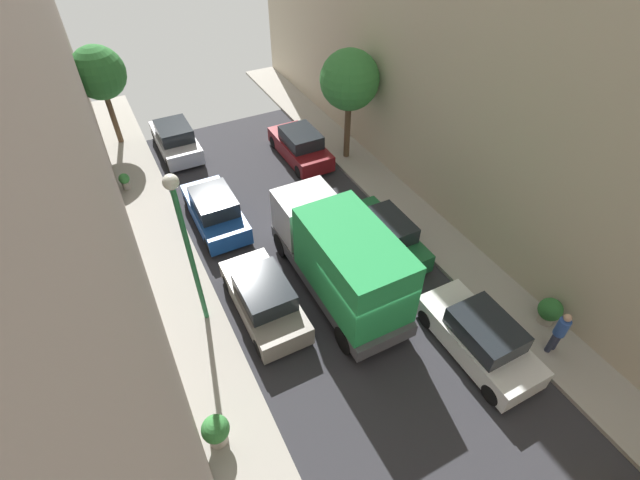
{
  "coord_description": "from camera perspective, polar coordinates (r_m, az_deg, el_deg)",
  "views": [
    {
      "loc": [
        -5.63,
        -7.64,
        12.53
      ],
      "look_at": [
        0.45,
        4.08,
        0.5
      ],
      "focal_mm": 25.46,
      "sensor_mm": 36.0,
      "label": 1
    }
  ],
  "objects": [
    {
      "name": "delivery_truck",
      "position": [
        15.34,
        2.49,
        -2.15
      ],
      "size": [
        2.26,
        6.6,
        3.38
      ],
      "color": "#4C4C51",
      "rests_on": "ground"
    },
    {
      "name": "street_tree_2",
      "position": [
        25.45,
        -26.06,
        18.31
      ],
      "size": [
        2.55,
        2.55,
        4.98
      ],
      "color": "brown",
      "rests_on": "sidewalk_left"
    },
    {
      "name": "parked_car_right_4",
      "position": [
        23.24,
        -2.5,
        11.75
      ],
      "size": [
        1.78,
        4.2,
        1.57
      ],
      "color": "maroon",
      "rests_on": "ground"
    },
    {
      "name": "parked_car_right_2",
      "position": [
        15.35,
        19.44,
        -11.46
      ],
      "size": [
        1.78,
        4.2,
        1.57
      ],
      "color": "white",
      "rests_on": "ground"
    },
    {
      "name": "potted_plant_1",
      "position": [
        22.72,
        -23.34,
        6.87
      ],
      "size": [
        0.48,
        0.48,
        0.79
      ],
      "color": "#B2A899",
      "rests_on": "sidewalk_left"
    },
    {
      "name": "sidewalk_right",
      "position": [
        18.07,
        19.17,
        -4.26
      ],
      "size": [
        2.0,
        44.0,
        0.15
      ],
      "primitive_type": "cube",
      "color": "#A8A399",
      "rests_on": "ground"
    },
    {
      "name": "parked_car_left_1",
      "position": [
        15.6,
        -7.05,
        -7.3
      ],
      "size": [
        1.78,
        4.2,
        1.57
      ],
      "color": "gray",
      "rests_on": "ground"
    },
    {
      "name": "sidewalk_left",
      "position": [
        14.62,
        -12.27,
        -17.69
      ],
      "size": [
        2.0,
        44.0,
        0.15
      ],
      "primitive_type": "cube",
      "color": "#A8A399",
      "rests_on": "ground"
    },
    {
      "name": "pedestrian",
      "position": [
        16.0,
        27.9,
        -10.14
      ],
      "size": [
        0.4,
        0.36,
        1.72
      ],
      "color": "#2D334C",
      "rests_on": "sidewalk_right"
    },
    {
      "name": "potted_plant_2",
      "position": [
        17.0,
        26.91,
        -7.92
      ],
      "size": [
        0.78,
        0.78,
        0.99
      ],
      "color": "#B2A899",
      "rests_on": "sidewalk_right"
    },
    {
      "name": "parked_car_right_3",
      "position": [
        17.93,
        8.04,
        0.63
      ],
      "size": [
        1.78,
        4.2,
        1.57
      ],
      "color": "#1E6638",
      "rests_on": "ground"
    },
    {
      "name": "lamp_post",
      "position": [
        13.53,
        -16.66,
        0.79
      ],
      "size": [
        0.44,
        0.44,
        5.79
      ],
      "color": "#26723F",
      "rests_on": "sidewalk_left"
    },
    {
      "name": "street_tree_1",
      "position": [
        21.75,
        3.73,
        19.37
      ],
      "size": [
        2.72,
        2.72,
        5.31
      ],
      "color": "brown",
      "rests_on": "sidewalk_right"
    },
    {
      "name": "potted_plant_0",
      "position": [
        13.28,
        -12.95,
        -22.31
      ],
      "size": [
        0.75,
        0.75,
        1.05
      ],
      "color": "#B2A899",
      "rests_on": "sidewalk_left"
    },
    {
      "name": "ground",
      "position": [
        15.72,
        5.49,
        -10.81
      ],
      "size": [
        32.0,
        32.0,
        0.0
      ],
      "primitive_type": "plane",
      "color": "#2D2D33"
    },
    {
      "name": "parked_car_left_3",
      "position": [
        24.88,
        -17.7,
        11.95
      ],
      "size": [
        1.78,
        4.2,
        1.57
      ],
      "color": "silver",
      "rests_on": "ground"
    },
    {
      "name": "parked_car_left_2",
      "position": [
        19.44,
        -13.06,
        3.66
      ],
      "size": [
        1.78,
        4.2,
        1.57
      ],
      "color": "#194799",
      "rests_on": "ground"
    }
  ]
}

